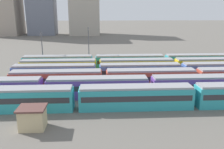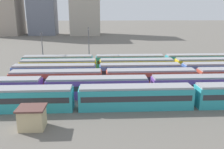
% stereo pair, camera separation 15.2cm
% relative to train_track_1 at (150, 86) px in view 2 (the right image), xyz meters
% --- Properties ---
extents(ground_plane, '(600.00, 600.00, 0.00)m').
position_rel_train_track_1_xyz_m(ground_plane, '(-20.59, 7.80, -1.90)').
color(ground_plane, '#666059').
extents(train_track_1, '(74.70, 3.06, 3.75)m').
position_rel_train_track_1_xyz_m(train_track_1, '(0.00, 0.00, 0.00)').
color(train_track_1, '#6B429E').
rests_on(train_track_1, ground_plane).
extents(train_track_2, '(74.70, 3.06, 3.75)m').
position_rel_train_track_1_xyz_m(train_track_2, '(10.72, 5.20, 0.00)').
color(train_track_2, '#BC4C38').
rests_on(train_track_2, ground_plane).
extents(train_track_3, '(55.80, 3.06, 3.75)m').
position_rel_train_track_1_xyz_m(train_track_3, '(-0.09, 10.40, -0.00)').
color(train_track_3, '#4C70BC').
rests_on(train_track_3, ground_plane).
extents(train_track_4, '(74.70, 3.06, 3.75)m').
position_rel_train_track_1_xyz_m(train_track_4, '(9.38, 15.60, 0.00)').
color(train_track_4, yellow).
rests_on(train_track_4, ground_plane).
extents(train_track_5, '(93.60, 3.06, 3.75)m').
position_rel_train_track_1_xyz_m(train_track_5, '(17.80, 20.80, 0.00)').
color(train_track_5, teal).
rests_on(train_track_5, ground_plane).
extents(catenary_pole_1, '(0.24, 3.20, 9.77)m').
position_rel_train_track_1_xyz_m(catenary_pole_1, '(-24.59, 23.99, 3.52)').
color(catenary_pole_1, '#4C4C51').
rests_on(catenary_pole_1, ground_plane).
extents(catenary_pole_3, '(0.24, 3.20, 10.78)m').
position_rel_train_track_1_xyz_m(catenary_pole_3, '(-11.99, 23.75, 4.04)').
color(catenary_pole_3, '#4C4C51').
rests_on(catenary_pole_3, ground_plane).
extents(signal_hut, '(3.60, 3.00, 3.04)m').
position_rel_train_track_1_xyz_m(signal_hut, '(-17.94, -11.21, -0.35)').
color(signal_hut, '#C6B284').
rests_on(signal_hut, ground_plane).
extents(distant_building_1, '(16.35, 12.56, 33.41)m').
position_rel_train_track_1_xyz_m(distant_building_1, '(-44.37, 110.95, 14.80)').
color(distant_building_1, slate).
rests_on(distant_building_1, ground_plane).
extents(distant_building_2, '(18.10, 18.41, 36.27)m').
position_rel_train_track_1_xyz_m(distant_building_2, '(-18.02, 110.95, 16.23)').
color(distant_building_2, '#B2A899').
rests_on(distant_building_2, ground_plane).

